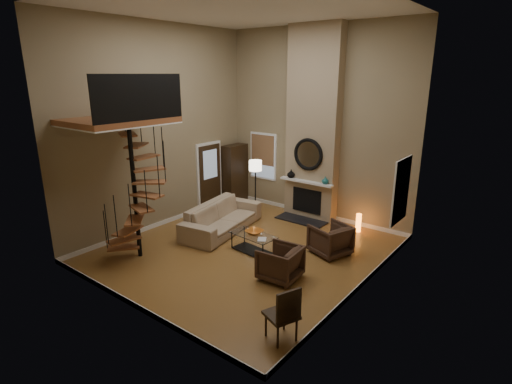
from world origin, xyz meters
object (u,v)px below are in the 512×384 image
Objects in this scene: accent_lamp at (358,223)px; side_chair at (284,313)px; armchair_near at (332,241)px; hutch at (235,174)px; floor_lamp at (255,170)px; coffee_table at (253,241)px; armchair_far at (283,264)px; sofa at (222,217)px.

side_chair is (1.02, -5.16, 0.28)m from accent_lamp.
armchair_near reaches higher than accent_lamp.
hutch reaches higher than floor_lamp.
accent_lamp reaches higher than coffee_table.
floor_lamp reaches higher than armchair_near.
armchair_near is at bearing -18.96° from floor_lamp.
hutch is at bearing 154.63° from floor_lamp.
accent_lamp is at bearing 12.00° from floor_lamp.
coffee_table is (2.96, -2.78, -0.67)m from hutch.
armchair_far is (4.29, -3.46, -0.60)m from hutch.
armchair_near is 3.53m from floor_lamp.
side_chair is (1.17, -1.69, 0.17)m from armchair_far.
sofa is at bearing 144.05° from side_chair.
hutch is 5.55m from armchair_far.
side_chair is at bearing -43.35° from hutch.
coffee_table is at bearing -120.00° from sofa.
accent_lamp is 5.27m from side_chair.
hutch is at bearing 136.65° from side_chair.
coffee_table is at bearing -36.54° from armchair_near.
armchair_far reaches higher than accent_lamp.
armchair_near is 0.50× the size of floor_lamp.
sofa is 3.30× the size of armchair_far.
hutch is at bearing -134.00° from armchair_far.
hutch reaches higher than coffee_table.
floor_lamp reaches higher than armchair_far.
coffee_table is (1.53, -0.55, -0.11)m from sofa.
side_chair is at bearing 29.44° from armchair_far.
armchair_near is 1.76m from accent_lamp.
armchair_far is (-0.25, -1.72, 0.00)m from armchair_near.
hutch reaches higher than armchair_near.
armchair_far is 0.68× the size of coffee_table.
accent_lamp is at bearing 0.12° from hutch.
floor_lamp is at bearing -168.00° from accent_lamp.
floor_lamp is at bearing -7.56° from sofa.
floor_lamp is (-3.19, 1.09, 1.06)m from armchair_near.
sofa reaches higher than accent_lamp.
armchair_far is at bearing -92.33° from accent_lamp.
side_chair is (0.91, -3.41, 0.17)m from armchair_near.
armchair_far is 1.56× the size of accent_lamp.
accent_lamp is (4.43, 0.01, -0.70)m from hutch.
accent_lamp is at bearing 101.22° from side_chair.
floor_lamp is at bearing -138.95° from armchair_far.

